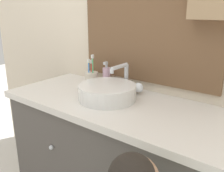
# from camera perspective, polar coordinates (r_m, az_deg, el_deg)

# --- Properties ---
(wall_back) EXTENTS (3.20, 0.18, 2.50)m
(wall_back) POSITION_cam_1_polar(r_m,az_deg,el_deg) (1.39, 12.03, 16.41)
(wall_back) COLOR beige
(wall_back) RESTS_ON ground_plane
(sink_basin) EXTENTS (0.30, 0.36, 0.17)m
(sink_basin) POSITION_cam_1_polar(r_m,az_deg,el_deg) (1.32, -0.88, -1.22)
(sink_basin) COLOR silver
(sink_basin) RESTS_ON vanity_counter
(toothbrush_holder) EXTENTS (0.08, 0.08, 0.19)m
(toothbrush_holder) POSITION_cam_1_polar(r_m,az_deg,el_deg) (1.57, -4.71, 1.89)
(toothbrush_holder) COLOR beige
(toothbrush_holder) RESTS_ON vanity_counter
(soap_dispenser) EXTENTS (0.05, 0.05, 0.15)m
(soap_dispenser) POSITION_cam_1_polar(r_m,az_deg,el_deg) (1.54, -1.25, 2.25)
(soap_dispenser) COLOR #CCA3BC
(soap_dispenser) RESTS_ON vanity_counter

